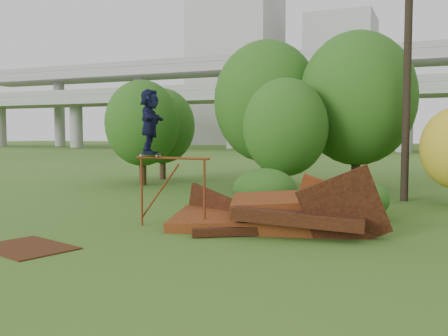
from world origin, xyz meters
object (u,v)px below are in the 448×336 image
at_px(utility_pole, 407,75).
at_px(skater, 150,121).
at_px(scrap_pile, 270,216).
at_px(flat_plate, 27,247).

bearing_deg(utility_pole, skater, -126.60).
height_order(scrap_pile, utility_pole, utility_pole).
xyz_separation_m(scrap_pile, utility_pole, (2.86, 7.12, 4.28)).
height_order(flat_plate, utility_pole, utility_pole).
relative_size(scrap_pile, skater, 3.45).
distance_m(skater, utility_pole, 10.15).
height_order(skater, flat_plate, skater).
distance_m(skater, flat_plate, 4.47).
height_order(scrap_pile, flat_plate, scrap_pile).
bearing_deg(scrap_pile, flat_plate, -134.90).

